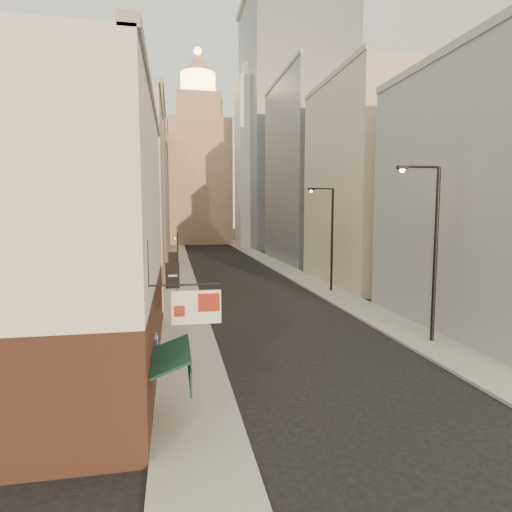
% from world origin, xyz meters
% --- Properties ---
extents(ground, '(360.00, 360.00, 0.00)m').
position_xyz_m(ground, '(0.00, 0.00, 0.00)').
color(ground, black).
rests_on(ground, ground).
extents(sidewalk_left, '(3.00, 140.00, 0.15)m').
position_xyz_m(sidewalk_left, '(-6.50, 55.00, 0.07)').
color(sidewalk_left, '#9B9A8C').
rests_on(sidewalk_left, ground).
extents(sidewalk_right, '(3.00, 140.00, 0.15)m').
position_xyz_m(sidewalk_right, '(6.50, 55.00, 0.07)').
color(sidewalk_right, '#9B9A8C').
rests_on(sidewalk_right, ground).
extents(near_building_left, '(8.30, 23.04, 12.30)m').
position_xyz_m(near_building_left, '(-10.99, 9.00, 6.02)').
color(near_building_left, brown).
rests_on(near_building_left, ground).
extents(left_bldg_beige, '(8.00, 12.00, 16.00)m').
position_xyz_m(left_bldg_beige, '(-12.00, 26.00, 8.00)').
color(left_bldg_beige, tan).
rests_on(left_bldg_beige, ground).
extents(left_bldg_grey, '(8.00, 16.00, 20.00)m').
position_xyz_m(left_bldg_grey, '(-12.00, 42.00, 10.00)').
color(left_bldg_grey, gray).
rests_on(left_bldg_grey, ground).
extents(left_bldg_tan, '(8.00, 18.00, 17.00)m').
position_xyz_m(left_bldg_tan, '(-12.00, 60.00, 8.50)').
color(left_bldg_tan, '#937357').
rests_on(left_bldg_tan, ground).
extents(left_bldg_wingrid, '(8.00, 20.00, 24.00)m').
position_xyz_m(left_bldg_wingrid, '(-12.00, 80.00, 12.00)').
color(left_bldg_wingrid, gray).
rests_on(left_bldg_wingrid, ground).
extents(right_bldg_grey, '(8.00, 16.00, 16.00)m').
position_xyz_m(right_bldg_grey, '(12.00, 12.00, 8.00)').
color(right_bldg_grey, gray).
rests_on(right_bldg_grey, ground).
extents(right_bldg_beige, '(8.00, 16.00, 20.00)m').
position_xyz_m(right_bldg_beige, '(12.00, 30.00, 10.00)').
color(right_bldg_beige, tan).
rests_on(right_bldg_beige, ground).
extents(right_bldg_wingrid, '(8.00, 20.00, 26.00)m').
position_xyz_m(right_bldg_wingrid, '(12.00, 50.00, 13.00)').
color(right_bldg_wingrid, gray).
rests_on(right_bldg_wingrid, ground).
extents(highrise, '(21.00, 23.00, 51.20)m').
position_xyz_m(highrise, '(18.00, 78.00, 25.66)').
color(highrise, gray).
rests_on(highrise, ground).
extents(clock_tower, '(14.00, 14.00, 44.90)m').
position_xyz_m(clock_tower, '(-1.00, 92.00, 17.63)').
color(clock_tower, '#937357').
rests_on(clock_tower, ground).
extents(white_tower, '(8.00, 8.00, 41.50)m').
position_xyz_m(white_tower, '(10.00, 78.00, 18.61)').
color(white_tower, silver).
rests_on(white_tower, ground).
extents(streetlamp_near, '(2.53, 0.26, 9.66)m').
position_xyz_m(streetlamp_near, '(6.50, 10.06, 5.52)').
color(streetlamp_near, black).
rests_on(streetlamp_near, ground).
extents(streetlamp_mid, '(2.45, 0.40, 9.36)m').
position_xyz_m(streetlamp_mid, '(6.55, 25.61, 5.34)').
color(streetlamp_mid, black).
rests_on(streetlamp_mid, ground).
extents(traffic_light_left, '(0.57, 0.49, 5.00)m').
position_xyz_m(traffic_light_left, '(-6.78, 39.90, 3.49)').
color(traffic_light_left, black).
rests_on(traffic_light_left, ground).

